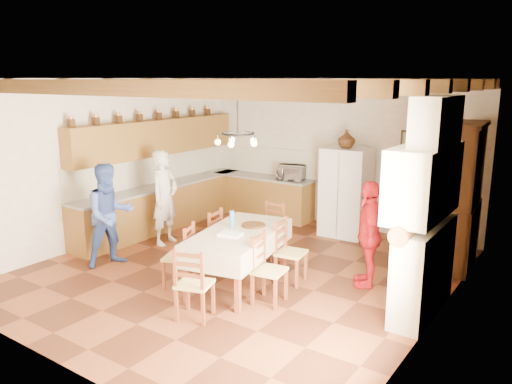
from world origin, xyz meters
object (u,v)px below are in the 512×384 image
Objects in this scene: hutch at (461,196)px; chair_right_near at (270,269)px; chair_left_far at (207,237)px; chair_right_far at (291,252)px; chair_end_far at (269,231)px; dining_table at (238,236)px; person_woman_blue at (110,215)px; person_man at (165,197)px; person_woman_red at (369,234)px; refrigerator at (346,192)px; chair_end_near at (195,282)px; chair_left_near at (179,256)px; microwave at (291,173)px.

hutch reaches higher than chair_right_near.
chair_left_far and chair_right_far have the same top height.
chair_end_far is (-0.85, 0.70, 0.00)m from chair_right_far.
person_woman_blue is at bearing -166.38° from dining_table.
chair_right_far is at bearing -102.31° from person_man.
dining_table is at bearing -58.90° from person_woman_blue.
chair_left_far is (-3.34, -2.33, -0.69)m from hutch.
hutch is at bearing -75.54° from person_man.
person_woman_red is (3.77, 1.60, -0.05)m from person_woman_blue.
chair_end_near is at bearing -93.17° from refrigerator.
chair_left_far is 0.55× the size of person_man.
microwave is at bearing 164.38° from chair_left_near.
dining_table is 0.91m from chair_left_near.
chair_left_far is at bearing 160.21° from dining_table.
chair_right_far is (1.26, 1.08, 0.00)m from chair_left_near.
person_woman_red is at bearing -2.41° from chair_end_far.
refrigerator reaches higher than chair_left_far.
chair_left_far is at bearing 61.67° from chair_right_near.
microwave is at bearing 2.11° from person_woman_blue.
chair_end_far is at bearing 42.99° from chair_right_far.
hutch is 4.13m from chair_left_far.
person_woman_red is (2.23, 1.64, 0.31)m from chair_left_near.
chair_right_far and chair_end_far have the same top height.
refrigerator is at bearing -0.51° from chair_right_far.
chair_right_far is 1.10m from chair_end_far.
person_man is 1.30m from person_woman_blue.
person_woman_red is (2.45, 0.75, 0.31)m from chair_left_far.
dining_table is 2.13× the size of chair_left_far.
chair_end_near is at bearing -87.67° from person_woman_blue.
chair_end_near is at bearing 141.09° from chair_right_near.
chair_left_near is 1.41m from chair_right_near.
hutch is 5.08m from person_man.
dining_table is 0.83m from chair_right_far.
hutch is 4.50m from chair_end_near.
hutch is at bearing -39.27° from chair_right_near.
person_man reaches higher than person_woman_blue.
chair_end_near is 1.00× the size of chair_end_far.
refrigerator is at bearing 76.89° from chair_end_far.
chair_end_far reaches higher than dining_table.
dining_table is 1.17× the size of person_man.
person_woman_red reaches higher than chair_end_near.
refrigerator is at bearing -53.99° from person_man.
person_woman_red reaches higher than chair_left_far.
person_woman_blue is (-1.94, -1.74, 0.36)m from chair_end_far.
person_woman_red is (1.31, -2.06, -0.07)m from refrigerator.
chair_left_near is (-0.92, -3.70, -0.38)m from refrigerator.
chair_right_near and chair_end_far have the same top height.
person_man is (-2.51, -2.37, 0.02)m from refrigerator.
chair_left_far is at bearing -122.79° from chair_end_far.
microwave reaches higher than chair_right_near.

